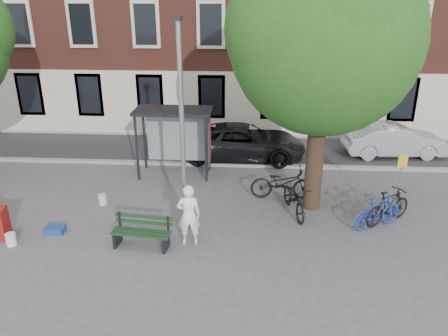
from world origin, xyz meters
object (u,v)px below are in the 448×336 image
object	(u,v)px
bus_shelter	(184,127)
bench	(142,234)
car_silver	(394,140)
bike_b	(377,212)
notice_sign	(401,170)
painter	(189,215)
bike_a	(283,183)
bike_d	(388,206)
lamppost	(182,139)
car_dark	(243,142)
bike_c	(294,199)

from	to	relation	value
bus_shelter	bench	world-z (taller)	bus_shelter
bus_shelter	car_silver	xyz separation A→B (m)	(8.76, 2.64, -1.21)
bike_b	notice_sign	world-z (taller)	notice_sign
painter	bike_b	world-z (taller)	painter
bus_shelter	bike_a	size ratio (longest dim) A/B	1.29
bench	bike_d	world-z (taller)	bike_d
lamppost	bike_d	xyz separation A→B (m)	(6.21, 0.56, -2.22)
painter	bike_d	world-z (taller)	painter
bike_b	bench	bearing A→B (deg)	74.64
bench	notice_sign	world-z (taller)	notice_sign
bike_d	car_silver	distance (m)	6.49
notice_sign	car_dark	bearing A→B (deg)	122.79
car_dark	notice_sign	bearing A→B (deg)	-131.43
bench	bike_c	world-z (taller)	bike_c
bench	bike_d	xyz separation A→B (m)	(7.24, 1.82, 0.17)
bus_shelter	bike_b	size ratio (longest dim) A/B	1.62
lamppost	notice_sign	xyz separation A→B (m)	(6.74, 1.44, -1.36)
bus_shelter	bike_d	size ratio (longest dim) A/B	1.52
bus_shelter	bike_d	bearing A→B (deg)	-27.51
painter	notice_sign	world-z (taller)	notice_sign
bike_d	car_dark	distance (m)	7.12
bike_a	bike_d	bearing A→B (deg)	-117.31
bus_shelter	bike_c	size ratio (longest dim) A/B	1.42
bus_shelter	bench	distance (m)	5.60
bench	notice_sign	xyz separation A→B (m)	(7.77, 2.70, 1.03)
car_dark	notice_sign	xyz separation A→B (m)	(5.12, -4.56, 0.69)
car_silver	notice_sign	bearing A→B (deg)	160.79
car_silver	bike_d	bearing A→B (deg)	158.30
car_dark	bus_shelter	bearing A→B (deg)	130.69
bike_c	car_dark	bearing A→B (deg)	96.17
bike_b	car_dark	bearing A→B (deg)	8.24
lamppost	bike_a	bearing A→B (deg)	34.52
bus_shelter	bike_c	bearing A→B (deg)	-38.18
car_silver	notice_sign	xyz separation A→B (m)	(-1.42, -5.31, 0.72)
painter	bike_a	world-z (taller)	painter
bench	car_dark	world-z (taller)	car_dark
bench	bike_d	bearing A→B (deg)	20.66
bus_shelter	car_silver	bearing A→B (deg)	16.79
bike_a	bus_shelter	bearing A→B (deg)	60.59
painter	bench	distance (m)	1.42
bus_shelter	car_silver	distance (m)	9.23
bench	car_silver	distance (m)	12.20
bus_shelter	bike_a	xyz separation A→B (m)	(3.68, -1.99, -1.34)
bike_b	car_silver	size ratio (longest dim) A/B	0.41
car_silver	car_dark	bearing A→B (deg)	92.29
lamppost	bike_b	size ratio (longest dim) A/B	3.48
notice_sign	bike_d	bearing A→B (deg)	-136.37
bike_c	bike_d	size ratio (longest dim) A/B	1.07
bike_a	bike_b	world-z (taller)	bike_a
bike_c	bench	bearing A→B (deg)	-166.31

